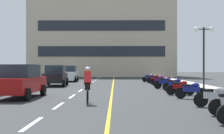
# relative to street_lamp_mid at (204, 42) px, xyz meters

# --- Properties ---
(ground_plane) EXTENTS (140.00, 140.00, 0.00)m
(ground_plane) POSITION_rel_street_lamp_mid_xyz_m (-7.04, 1.95, -3.50)
(ground_plane) COLOR #2D3033
(curb_left) EXTENTS (2.40, 72.00, 0.12)m
(curb_left) POSITION_rel_street_lamp_mid_xyz_m (-14.24, 4.95, -3.44)
(curb_left) COLOR #B7B2A8
(curb_left) RESTS_ON ground
(curb_right) EXTENTS (2.40, 72.00, 0.12)m
(curb_right) POSITION_rel_street_lamp_mid_xyz_m (0.16, 4.95, -3.44)
(curb_right) COLOR #B7B2A8
(curb_right) RESTS_ON ground
(lane_dash_1) EXTENTS (0.14, 2.20, 0.01)m
(lane_dash_1) POSITION_rel_street_lamp_mid_xyz_m (-9.04, -13.05, -3.49)
(lane_dash_1) COLOR silver
(lane_dash_1) RESTS_ON ground
(lane_dash_2) EXTENTS (0.14, 2.20, 0.01)m
(lane_dash_2) POSITION_rel_street_lamp_mid_xyz_m (-9.04, -9.05, -3.49)
(lane_dash_2) COLOR silver
(lane_dash_2) RESTS_ON ground
(lane_dash_3) EXTENTS (0.14, 2.20, 0.01)m
(lane_dash_3) POSITION_rel_street_lamp_mid_xyz_m (-9.04, -5.05, -3.49)
(lane_dash_3) COLOR silver
(lane_dash_3) RESTS_ON ground
(lane_dash_4) EXTENTS (0.14, 2.20, 0.01)m
(lane_dash_4) POSITION_rel_street_lamp_mid_xyz_m (-9.04, -1.05, -3.49)
(lane_dash_4) COLOR silver
(lane_dash_4) RESTS_ON ground
(lane_dash_5) EXTENTS (0.14, 2.20, 0.01)m
(lane_dash_5) POSITION_rel_street_lamp_mid_xyz_m (-9.04, 2.95, -3.49)
(lane_dash_5) COLOR silver
(lane_dash_5) RESTS_ON ground
(lane_dash_6) EXTENTS (0.14, 2.20, 0.01)m
(lane_dash_6) POSITION_rel_street_lamp_mid_xyz_m (-9.04, 6.95, -3.49)
(lane_dash_6) COLOR silver
(lane_dash_6) RESTS_ON ground
(lane_dash_7) EXTENTS (0.14, 2.20, 0.01)m
(lane_dash_7) POSITION_rel_street_lamp_mid_xyz_m (-9.04, 10.95, -3.49)
(lane_dash_7) COLOR silver
(lane_dash_7) RESTS_ON ground
(lane_dash_8) EXTENTS (0.14, 2.20, 0.01)m
(lane_dash_8) POSITION_rel_street_lamp_mid_xyz_m (-9.04, 14.95, -3.49)
(lane_dash_8) COLOR silver
(lane_dash_8) RESTS_ON ground
(lane_dash_9) EXTENTS (0.14, 2.20, 0.01)m
(lane_dash_9) POSITION_rel_street_lamp_mid_xyz_m (-9.04, 18.95, -3.49)
(lane_dash_9) COLOR silver
(lane_dash_9) RESTS_ON ground
(lane_dash_10) EXTENTS (0.14, 2.20, 0.01)m
(lane_dash_10) POSITION_rel_street_lamp_mid_xyz_m (-9.04, 22.95, -3.49)
(lane_dash_10) COLOR silver
(lane_dash_10) RESTS_ON ground
(lane_dash_11) EXTENTS (0.14, 2.20, 0.01)m
(lane_dash_11) POSITION_rel_street_lamp_mid_xyz_m (-9.04, 26.95, -3.49)
(lane_dash_11) COLOR silver
(lane_dash_11) RESTS_ON ground
(centre_line_yellow) EXTENTS (0.12, 66.00, 0.01)m
(centre_line_yellow) POSITION_rel_street_lamp_mid_xyz_m (-6.79, 4.95, -3.49)
(centre_line_yellow) COLOR gold
(centre_line_yellow) RESTS_ON ground
(office_building) EXTENTS (24.81, 8.90, 14.08)m
(office_building) POSITION_rel_street_lamp_mid_xyz_m (-8.87, 30.34, 3.54)
(office_building) COLOR #BCAD93
(office_building) RESTS_ON ground
(street_lamp_mid) EXTENTS (1.46, 0.36, 4.54)m
(street_lamp_mid) POSITION_rel_street_lamp_mid_xyz_m (0.00, 0.00, 0.00)
(street_lamp_mid) COLOR black
(street_lamp_mid) RESTS_ON curb_right
(parked_car_near) EXTENTS (2.03, 4.25, 1.82)m
(parked_car_near) POSITION_rel_street_lamp_mid_xyz_m (-11.74, -5.88, -2.58)
(parked_car_near) COLOR black
(parked_car_near) RESTS_ON ground
(parked_car_mid) EXTENTS (2.14, 4.30, 1.82)m
(parked_car_mid) POSITION_rel_street_lamp_mid_xyz_m (-11.86, 4.01, -2.58)
(parked_car_mid) COLOR black
(parked_car_mid) RESTS_ON ground
(parked_car_far) EXTENTS (2.05, 4.26, 1.82)m
(parked_car_far) POSITION_rel_street_lamp_mid_xyz_m (-11.92, 11.72, -2.58)
(parked_car_far) COLOR black
(parked_car_far) RESTS_ON ground
(motorcycle_3) EXTENTS (1.66, 0.74, 0.92)m
(motorcycle_3) POSITION_rel_street_lamp_mid_xyz_m (-2.45, -9.59, -3.02)
(motorcycle_3) COLOR black
(motorcycle_3) RESTS_ON ground
(motorcycle_4) EXTENTS (1.66, 0.73, 0.92)m
(motorcycle_4) POSITION_rel_street_lamp_mid_xyz_m (-2.55, -6.31, -3.02)
(motorcycle_4) COLOR black
(motorcycle_4) RESTS_ON ground
(motorcycle_5) EXTENTS (1.70, 0.60, 0.92)m
(motorcycle_5) POSITION_rel_street_lamp_mid_xyz_m (-2.69, -4.32, -3.02)
(motorcycle_5) COLOR black
(motorcycle_5) RESTS_ON ground
(motorcycle_6) EXTENTS (1.67, 0.70, 0.92)m
(motorcycle_6) POSITION_rel_street_lamp_mid_xyz_m (-2.42, -1.40, -3.02)
(motorcycle_6) COLOR black
(motorcycle_6) RESTS_ON ground
(motorcycle_7) EXTENTS (1.70, 0.60, 0.92)m
(motorcycle_7) POSITION_rel_street_lamp_mid_xyz_m (-2.77, 0.64, -3.02)
(motorcycle_7) COLOR black
(motorcycle_7) RESTS_ON ground
(motorcycle_8) EXTENTS (1.70, 0.60, 0.92)m
(motorcycle_8) POSITION_rel_street_lamp_mid_xyz_m (-2.41, 2.52, -3.02)
(motorcycle_8) COLOR black
(motorcycle_8) RESTS_ON ground
(motorcycle_9) EXTENTS (1.70, 0.60, 0.92)m
(motorcycle_9) POSITION_rel_street_lamp_mid_xyz_m (-2.50, 5.31, -3.02)
(motorcycle_9) COLOR black
(motorcycle_9) RESTS_ON ground
(motorcycle_10) EXTENTS (1.70, 0.60, 0.92)m
(motorcycle_10) POSITION_rel_street_lamp_mid_xyz_m (-2.51, 8.39, -3.02)
(motorcycle_10) COLOR black
(motorcycle_10) RESTS_ON ground
(motorcycle_11) EXTENTS (1.69, 0.63, 0.92)m
(motorcycle_11) POSITION_rel_street_lamp_mid_xyz_m (-2.76, 10.44, -3.02)
(motorcycle_11) COLOR black
(motorcycle_11) RESTS_ON ground
(cyclist_rider) EXTENTS (0.42, 1.77, 1.71)m
(cyclist_rider) POSITION_rel_street_lamp_mid_xyz_m (-7.84, -8.36, -2.61)
(cyclist_rider) COLOR black
(cyclist_rider) RESTS_ON ground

